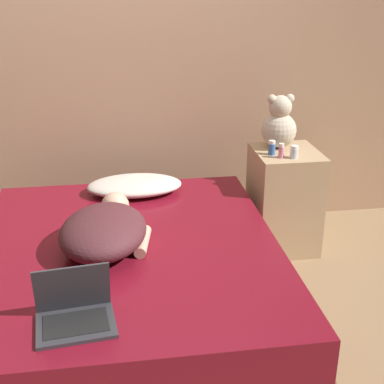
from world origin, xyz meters
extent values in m
plane|color=#937551|center=(0.00, 0.00, 0.00)|extent=(12.00, 12.00, 0.00)
cube|color=tan|center=(0.00, 1.20, 1.30)|extent=(8.00, 0.06, 2.60)
cube|color=brown|center=(0.00, 0.00, 0.11)|extent=(1.59, 1.84, 0.22)
cube|color=maroon|center=(0.00, 0.00, 0.33)|extent=(1.56, 1.80, 0.23)
cube|color=tan|center=(1.06, 0.69, 0.34)|extent=(0.41, 0.45, 0.68)
ellipsoid|color=beige|center=(0.07, 0.70, 0.50)|extent=(0.60, 0.35, 0.10)
ellipsoid|color=#4C2328|center=(-0.12, -0.02, 0.55)|extent=(0.53, 0.65, 0.20)
sphere|color=#DBAD8E|center=(-0.05, 0.33, 0.53)|extent=(0.16, 0.16, 0.16)
cylinder|color=#DBAD8E|center=(0.08, -0.03, 0.48)|extent=(0.11, 0.27, 0.06)
cube|color=#333338|center=(-0.23, -0.66, 0.46)|extent=(0.33, 0.27, 0.02)
cube|color=black|center=(-0.23, -0.66, 0.46)|extent=(0.27, 0.19, 0.00)
cube|color=#333338|center=(-0.24, -0.57, 0.58)|extent=(0.31, 0.10, 0.22)
cube|color=black|center=(-0.24, -0.57, 0.58)|extent=(0.28, 0.08, 0.19)
sphere|color=beige|center=(1.03, 0.79, 0.80)|extent=(0.23, 0.23, 0.23)
sphere|color=beige|center=(1.03, 0.79, 0.95)|extent=(0.15, 0.15, 0.15)
sphere|color=beige|center=(0.97, 0.79, 1.00)|extent=(0.06, 0.06, 0.06)
sphere|color=beige|center=(1.09, 0.79, 1.00)|extent=(0.06, 0.06, 0.06)
cylinder|color=pink|center=(0.98, 0.57, 0.72)|extent=(0.03, 0.03, 0.07)
cylinder|color=white|center=(0.98, 0.57, 0.76)|extent=(0.03, 0.03, 0.02)
cylinder|color=#3866B2|center=(0.94, 0.64, 0.72)|extent=(0.04, 0.04, 0.07)
cylinder|color=white|center=(0.94, 0.64, 0.76)|extent=(0.04, 0.04, 0.02)
cylinder|color=silver|center=(1.06, 0.56, 0.71)|extent=(0.05, 0.05, 0.06)
cylinder|color=white|center=(1.06, 0.56, 0.75)|extent=(0.05, 0.05, 0.02)
camera|label=1|loc=(-0.03, -2.47, 1.76)|focal=50.00mm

